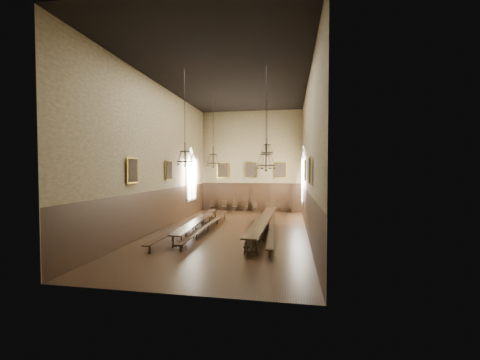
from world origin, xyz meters
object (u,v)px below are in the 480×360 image
(chair_2, at_px, (234,208))
(chair_4, at_px, (255,209))
(bench_left_inner, at_px, (208,227))
(chandelier_front_left, at_px, (185,155))
(bench_right_inner, at_px, (254,228))
(chair_7, at_px, (290,210))
(chair_6, at_px, (279,209))
(chair_5, at_px, (267,209))
(chair_0, at_px, (212,208))
(chandelier_back_left, at_px, (213,159))
(bench_right_outer, at_px, (272,229))
(bench_left_outer, at_px, (189,226))
(chair_1, at_px, (224,208))
(chair_3, at_px, (246,209))
(chandelier_front_right, at_px, (266,159))
(table_left, at_px, (199,225))
(chandelier_back_right, at_px, (267,148))
(table_right, at_px, (264,225))

(chair_2, distance_m, chair_4, 1.91)
(bench_left_inner, xyz_separation_m, chandelier_front_left, (-0.56, -2.38, 4.21))
(bench_right_inner, distance_m, chair_7, 8.74)
(chair_6, bearing_deg, chair_5, 167.76)
(bench_left_inner, height_order, chair_7, chair_7)
(chair_0, xyz_separation_m, chandelier_back_left, (1.74, -6.14, 4.21))
(bench_right_outer, height_order, chair_4, chair_4)
(bench_left_outer, height_order, bench_right_inner, bench_left_outer)
(chandelier_front_left, bearing_deg, bench_right_outer, 28.31)
(chair_1, relative_size, chair_3, 0.98)
(bench_right_inner, bearing_deg, chair_5, 89.22)
(bench_left_outer, relative_size, chandelier_front_right, 2.05)
(table_left, height_order, chair_4, chair_4)
(chair_1, bearing_deg, chair_5, -4.29)
(chair_4, xyz_separation_m, chair_6, (2.12, 0.12, 0.02))
(chair_2, xyz_separation_m, chair_4, (1.90, -0.07, -0.01))
(bench_left_outer, relative_size, chandelier_back_left, 2.15)
(chair_7, xyz_separation_m, chandelier_back_right, (-1.55, -5.75, 4.94))
(table_left, relative_size, table_right, 0.85)
(table_right, bearing_deg, bench_left_inner, -174.40)
(chair_1, relative_size, chandelier_front_right, 0.18)
(chair_1, height_order, chandelier_back_left, chandelier_back_left)
(chair_4, bearing_deg, chair_0, 166.72)
(bench_left_inner, bearing_deg, table_left, 166.83)
(chair_2, distance_m, chair_6, 4.02)
(table_right, distance_m, chair_0, 9.87)
(bench_left_outer, height_order, chair_0, chair_0)
(bench_left_inner, distance_m, chandelier_front_right, 5.81)
(table_right, distance_m, chair_3, 8.59)
(chandelier_back_left, bearing_deg, chair_2, 87.78)
(bench_right_outer, xyz_separation_m, chandelier_back_right, (-0.54, 2.89, 4.91))
(bench_left_inner, distance_m, chair_3, 8.64)
(table_right, bearing_deg, chair_7, 79.56)
(chandelier_front_right, bearing_deg, bench_right_outer, 84.80)
(chair_1, xyz_separation_m, chair_4, (2.83, -0.10, -0.01))
(bench_left_outer, bearing_deg, bench_left_inner, 7.96)
(bench_right_inner, height_order, chair_7, chair_7)
(bench_left_outer, bearing_deg, chandelier_front_left, -74.60)
(table_left, xyz_separation_m, chair_7, (5.50, 8.50, -0.09))
(bench_right_inner, distance_m, chair_4, 8.47)
(table_left, relative_size, chair_5, 10.14)
(chair_7, bearing_deg, bench_left_inner, -110.99)
(chair_5, bearing_deg, chair_6, 7.62)
(bench_right_outer, distance_m, chandelier_front_right, 4.49)
(table_right, xyz_separation_m, chandelier_front_right, (0.33, -2.40, 3.86))
(chair_4, relative_size, chandelier_back_left, 0.18)
(bench_right_outer, relative_size, chandelier_back_right, 2.45)
(table_right, relative_size, chair_3, 11.15)
(table_right, height_order, chair_4, chair_4)
(bench_right_inner, bearing_deg, chandelier_back_right, 79.04)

